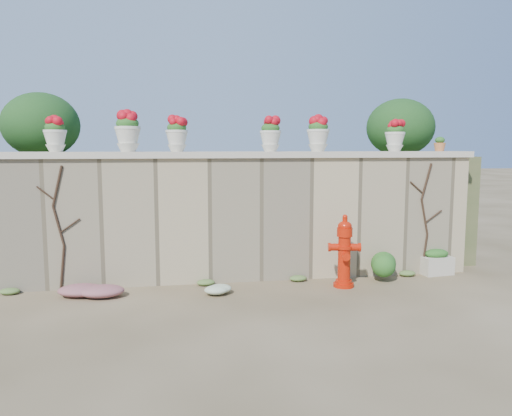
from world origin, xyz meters
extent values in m
plane|color=brown|center=(0.00, 0.00, 0.00)|extent=(80.00, 80.00, 0.00)
cube|color=tan|center=(0.00, 1.80, 1.00)|extent=(8.00, 0.40, 2.00)
cube|color=beige|center=(0.00, 1.80, 2.05)|extent=(8.10, 0.52, 0.10)
cube|color=#384C23|center=(0.00, 5.00, 1.00)|extent=(9.00, 6.00, 2.00)
ellipsoid|color=#143814|center=(-3.20, 3.00, 2.55)|extent=(1.30, 1.30, 1.10)
ellipsoid|color=#143814|center=(3.40, 3.00, 2.55)|extent=(1.30, 1.30, 1.10)
cylinder|color=black|center=(-2.66, 1.58, 0.35)|extent=(0.12, 0.04, 0.70)
cylinder|color=black|center=(-2.69, 1.58, 1.00)|extent=(0.17, 0.04, 0.61)
cylinder|color=black|center=(-2.67, 1.58, 1.60)|extent=(0.18, 0.04, 0.61)
cylinder|color=black|center=(-2.52, 1.58, 1.00)|extent=(0.30, 0.02, 0.22)
cylinder|color=black|center=(-2.85, 1.58, 1.50)|extent=(0.25, 0.02, 0.21)
cylinder|color=black|center=(3.24, 1.58, 0.35)|extent=(0.12, 0.04, 0.70)
cylinder|color=black|center=(3.22, 1.58, 1.00)|extent=(0.17, 0.04, 0.61)
cylinder|color=black|center=(3.23, 1.58, 1.60)|extent=(0.18, 0.04, 0.61)
cylinder|color=black|center=(3.38, 1.58, 1.00)|extent=(0.30, 0.02, 0.22)
cylinder|color=black|center=(3.05, 1.58, 1.50)|extent=(0.25, 0.02, 0.21)
cylinder|color=#B91A07|center=(1.63, 1.08, 0.03)|extent=(0.32, 0.32, 0.06)
cylinder|color=#B91A07|center=(1.63, 1.08, 0.46)|extent=(0.19, 0.19, 0.71)
cylinder|color=#B91A07|center=(1.63, 1.08, 0.63)|extent=(0.24, 0.24, 0.05)
cylinder|color=#B91A07|center=(1.63, 1.08, 0.87)|extent=(0.24, 0.24, 0.14)
ellipsoid|color=#B91A07|center=(1.63, 1.08, 0.98)|extent=(0.22, 0.22, 0.16)
cylinder|color=#B91A07|center=(1.63, 1.08, 1.07)|extent=(0.08, 0.08, 0.11)
cylinder|color=#B91A07|center=(1.47, 1.11, 0.63)|extent=(0.18, 0.14, 0.11)
cylinder|color=#B91A07|center=(1.78, 1.05, 0.63)|extent=(0.18, 0.14, 0.11)
cylinder|color=#B91A07|center=(1.60, 0.96, 0.51)|extent=(0.12, 0.13, 0.10)
cube|color=beige|center=(3.45, 1.55, 0.15)|extent=(0.56, 0.37, 0.31)
ellipsoid|color=#1E5119|center=(3.45, 1.55, 0.36)|extent=(0.43, 0.29, 0.16)
ellipsoid|color=#1E5119|center=(2.37, 1.27, 0.31)|extent=(0.65, 0.58, 0.61)
ellipsoid|color=#BA256E|center=(-2.19, 1.19, 0.11)|extent=(0.82, 0.54, 0.22)
ellipsoid|color=white|center=(-0.29, 1.01, 0.09)|extent=(0.51, 0.41, 0.18)
ellipsoid|color=#1E5119|center=(-2.72, 1.80, 2.47)|extent=(0.29, 0.29, 0.18)
ellipsoid|color=#B50B17|center=(-2.72, 1.80, 2.54)|extent=(0.26, 0.26, 0.18)
ellipsoid|color=#1E5119|center=(-1.65, 1.80, 2.53)|extent=(0.34, 0.34, 0.21)
ellipsoid|color=#B50B17|center=(-1.65, 1.80, 2.62)|extent=(0.30, 0.30, 0.22)
ellipsoid|color=#1E5119|center=(-0.90, 1.80, 2.47)|extent=(0.30, 0.30, 0.18)
ellipsoid|color=#B50B17|center=(-0.90, 1.80, 2.55)|extent=(0.26, 0.26, 0.19)
ellipsoid|color=#1E5119|center=(0.59, 1.80, 2.47)|extent=(0.30, 0.30, 0.18)
ellipsoid|color=#B50B17|center=(0.59, 1.80, 2.55)|extent=(0.26, 0.26, 0.19)
ellipsoid|color=#1E5119|center=(1.39, 1.80, 2.50)|extent=(0.32, 0.32, 0.19)
ellipsoid|color=#B50B17|center=(1.39, 1.80, 2.58)|extent=(0.28, 0.28, 0.20)
ellipsoid|color=#1E5119|center=(2.74, 1.80, 2.46)|extent=(0.29, 0.29, 0.17)
ellipsoid|color=#B50B17|center=(2.74, 1.80, 2.53)|extent=(0.25, 0.25, 0.18)
ellipsoid|color=#1E5119|center=(3.56, 1.80, 2.28)|extent=(0.16, 0.16, 0.11)
camera|label=1|loc=(-1.00, -6.18, 2.18)|focal=35.00mm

